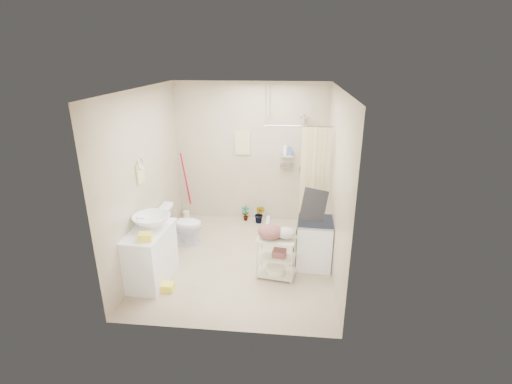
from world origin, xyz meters
TOP-DOWN VIEW (x-y plane):
  - floor at (0.00, 0.00)m, footprint 3.20×3.20m
  - ceiling at (0.00, 0.00)m, footprint 2.80×3.20m
  - wall_back at (0.00, 1.60)m, footprint 2.80×0.04m
  - wall_front at (0.00, -1.60)m, footprint 2.80×0.04m
  - wall_left at (-1.40, 0.00)m, footprint 0.04×3.20m
  - wall_right at (1.40, 0.00)m, footprint 0.04×3.20m
  - vanity at (-1.16, -0.66)m, footprint 0.56×0.93m
  - sink at (-1.13, -0.57)m, footprint 0.65×0.65m
  - counter_basket at (-1.08, -0.95)m, footprint 0.19×0.16m
  - floor_basket at (-0.88, -0.90)m, footprint 0.28×0.22m
  - toilet at (-1.04, 0.46)m, footprint 0.67×0.39m
  - mop at (-1.28, 1.49)m, footprint 0.17×0.17m
  - potted_plant_a at (-0.10, 1.46)m, footprint 0.16×0.11m
  - potted_plant_b at (0.19, 1.38)m, footprint 0.25×0.22m
  - hanging_towel at (-0.15, 1.58)m, footprint 0.28×0.03m
  - towel_ring at (-1.38, -0.20)m, footprint 0.04×0.22m
  - tp_holder at (-1.36, 0.05)m, footprint 0.08×0.12m
  - shower at (0.85, 1.05)m, footprint 1.10×1.10m
  - shampoo_bottle_a at (0.64, 1.52)m, footprint 0.09×0.09m
  - shampoo_bottle_b at (0.72, 1.53)m, footprint 0.07×0.07m
  - washing_machine at (1.14, -0.03)m, footprint 0.53×0.54m
  - laundry_rack at (0.59, -0.40)m, footprint 0.58×0.39m
  - ironing_board at (1.05, -0.08)m, footprint 0.36×0.14m

SIDE VIEW (x-z plane):
  - floor at x=0.00m, z-range 0.00..0.00m
  - floor_basket at x=-0.88m, z-range 0.00..0.15m
  - potted_plant_a at x=-0.10m, z-range 0.00..0.30m
  - potted_plant_b at x=0.19m, z-range 0.00..0.36m
  - toilet at x=-1.04m, z-range 0.00..0.69m
  - laundry_rack at x=0.59m, z-range 0.00..0.74m
  - washing_machine at x=1.14m, z-range 0.00..0.74m
  - vanity at x=-1.16m, z-range 0.00..0.79m
  - ironing_board at x=1.05m, z-range 0.00..1.25m
  - mop at x=-1.28m, z-range 0.00..1.33m
  - tp_holder at x=-1.36m, z-range 0.65..0.79m
  - counter_basket at x=-1.08m, z-range 0.79..0.88m
  - sink at x=-1.13m, z-range 0.79..0.97m
  - shower at x=0.85m, z-range 0.00..2.10m
  - wall_back at x=0.00m, z-range 0.00..2.60m
  - wall_front at x=0.00m, z-range 0.00..2.60m
  - wall_left at x=-1.40m, z-range 0.00..2.60m
  - wall_right at x=1.40m, z-range 0.00..2.60m
  - shampoo_bottle_b at x=0.72m, z-range 1.32..1.47m
  - shampoo_bottle_a at x=0.64m, z-range 1.32..1.54m
  - towel_ring at x=-1.38m, z-range 1.30..1.64m
  - hanging_towel at x=-0.15m, z-range 1.29..1.71m
  - ceiling at x=0.00m, z-range 2.58..2.62m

